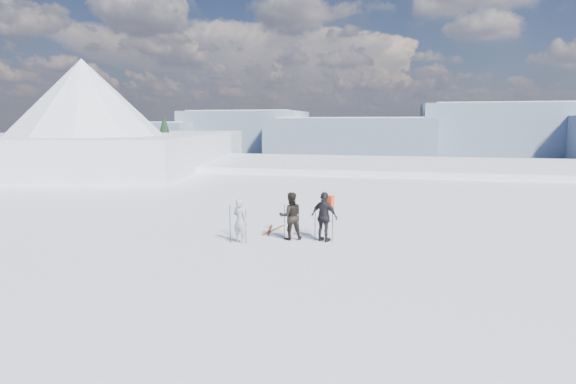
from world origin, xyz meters
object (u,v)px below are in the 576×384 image
at_px(skier_dark, 291,216).
at_px(skis_loose, 272,230).
at_px(skier_pack, 324,217).
at_px(skier_grey, 240,221).

relative_size(skier_dark, skis_loose, 1.01).
distance_m(skier_pack, skis_loose, 2.63).
bearing_deg(skier_grey, skier_dark, -134.67).
height_order(skier_pack, skis_loose, skier_pack).
distance_m(skier_dark, skis_loose, 1.73).
bearing_deg(skier_pack, skier_grey, 38.26).
bearing_deg(skis_loose, skier_grey, -107.40).
bearing_deg(skier_grey, skier_pack, -145.07).
height_order(skier_grey, skier_pack, skier_pack).
relative_size(skier_grey, skier_pack, 0.88).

